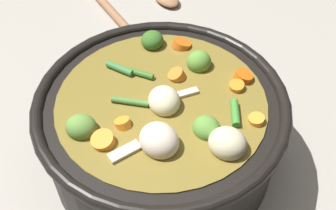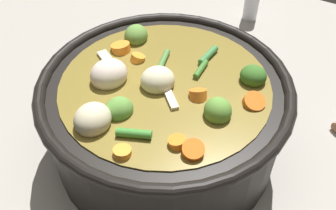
{
  "view_description": "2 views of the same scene",
  "coord_description": "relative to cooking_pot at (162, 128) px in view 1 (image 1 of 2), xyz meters",
  "views": [
    {
      "loc": [
        -0.17,
        0.32,
        0.5
      ],
      "look_at": [
        -0.0,
        -0.01,
        0.1
      ],
      "focal_mm": 43.93,
      "sensor_mm": 36.0,
      "label": 1
    },
    {
      "loc": [
        -0.3,
        -0.18,
        0.44
      ],
      "look_at": [
        -0.01,
        -0.01,
        0.1
      ],
      "focal_mm": 39.99,
      "sensor_mm": 36.0,
      "label": 2
    }
  ],
  "objects": [
    {
      "name": "ground_plane",
      "position": [
        0.0,
        -0.0,
        -0.07
      ],
      "size": [
        1.1,
        1.1,
        0.0
      ],
      "primitive_type": "plane",
      "color": "#9E998E"
    },
    {
      "name": "cooking_pot",
      "position": [
        0.0,
        0.0,
        0.0
      ],
      "size": [
        0.33,
        0.33,
        0.15
      ],
      "color": "black",
      "rests_on": "ground_plane"
    },
    {
      "name": "wooden_spoon",
      "position": [
        0.21,
        -0.32,
        -0.06
      ],
      "size": [
        0.2,
        0.2,
        0.02
      ],
      "color": "#996948",
      "rests_on": "ground_plane"
    }
  ]
}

